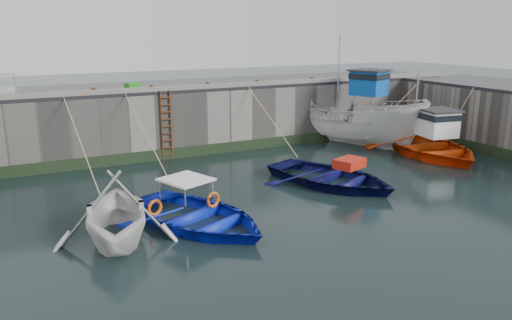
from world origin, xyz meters
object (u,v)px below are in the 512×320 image
boat_far_white (357,121)px  boat_far_orange (428,146)px  ladder (167,126)px  boat_near_blue (198,225)px  bollard_c (208,85)px  bollard_e (312,80)px  boat_near_navy (331,184)px  bollard_a (94,91)px  boat_near_white (118,239)px  bollard_d (257,82)px  bollard_b (152,88)px  fish_crate (133,86)px

boat_far_white → boat_far_orange: bearing=-85.7°
ladder → boat_near_blue: ladder is taller
bollard_c → bollard_e: size_ratio=1.00×
boat_near_blue → boat_near_navy: size_ratio=0.97×
boat_far_orange → bollard_a: bearing=171.3°
bollard_a → bollard_c: (5.20, 0.00, 0.00)m
ladder → boat_far_orange: boat_far_orange is taller
bollard_e → boat_far_orange: bearing=-55.0°
boat_near_blue → boat_far_white: (11.32, 6.83, 1.24)m
ladder → bollard_e: bearing=2.4°
bollard_c → boat_near_navy: bearing=-71.0°
boat_near_navy → boat_far_white: size_ratio=0.66×
bollard_e → boat_near_blue: bearing=-138.3°
boat_far_white → bollard_a: 13.05m
boat_near_blue → boat_far_white: size_ratio=0.64×
ladder → boat_far_white: 9.88m
boat_near_white → bollard_c: bollard_c is taller
bollard_a → bollard_c: same height
bollard_d → boat_near_blue: bearing=-126.7°
bollard_b → bollard_c: size_ratio=1.00×
bollard_c → bollard_d: 2.60m
boat_far_orange → bollard_a: (-14.49, 4.99, 2.87)m
boat_near_white → bollard_c: size_ratio=15.54×
bollard_a → bollard_c: bearing=0.0°
bollard_b → bollard_c: 2.70m
boat_near_blue → boat_near_navy: (6.09, 1.61, 0.00)m
boat_near_navy → fish_crate: size_ratio=8.39×
boat_far_orange → bollard_d: bearing=153.6°
boat_near_white → fish_crate: bearing=85.2°
bollard_d → boat_near_navy: bearing=-92.0°
boat_far_orange → bollard_c: bearing=162.0°
fish_crate → boat_near_blue: bearing=-114.8°
boat_near_blue → boat_near_navy: 6.30m
boat_far_orange → bollard_e: bearing=135.3°
bollard_c → boat_far_white: bearing=-12.3°
bollard_b → bollard_c: (2.70, 0.00, 0.00)m
boat_near_blue → boat_far_white: 13.28m
boat_near_navy → bollard_a: size_ratio=19.35×
boat_near_navy → bollard_e: size_ratio=19.35×
ladder → boat_near_navy: 8.12m
boat_near_navy → bollard_a: 10.73m
bollard_b → boat_far_white: bearing=-9.1°
boat_far_orange → bollard_a: 15.59m
boat_far_orange → fish_crate: bearing=164.4°
boat_near_blue → bollard_c: bollard_c is taller
bollard_b → bollard_d: 5.30m
boat_far_white → bollard_a: bearing=149.9°
ladder → boat_far_orange: size_ratio=0.44×
boat_far_orange → bollard_e: (-3.49, 4.99, 2.87)m
ladder → bollard_d: size_ratio=11.43×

